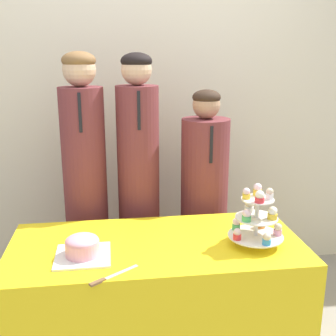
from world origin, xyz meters
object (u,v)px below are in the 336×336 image
student_0 (86,193)px  student_1 (139,192)px  cupcake_stand (257,218)px  student_2 (204,208)px  cake_knife (106,278)px  round_cake (82,247)px

student_0 → student_1: size_ratio=1.00×
cupcake_stand → student_2: bearing=99.1°
cupcake_stand → student_1: 0.85m
cake_knife → student_0: (-0.12, 0.90, 0.08)m
round_cake → cake_knife: round_cake is taller
student_0 → student_2: 0.76m
student_1 → student_2: 0.44m
cake_knife → student_1: (0.20, 0.90, 0.07)m
round_cake → cupcake_stand: bearing=1.4°
student_0 → student_1: student_0 is taller
cupcake_stand → cake_knife: bearing=-162.1°
cake_knife → student_2: 1.09m
round_cake → student_1: size_ratio=0.15×
round_cake → student_2: size_ratio=0.18×
round_cake → student_0: 0.69m
student_0 → student_2: student_0 is taller
cupcake_stand → student_1: size_ratio=0.18×
student_0 → student_2: bearing=-0.0°
round_cake → student_2: student_2 is taller
student_1 → cupcake_stand: bearing=-51.8°
cupcake_stand → student_0: bearing=141.9°
cupcake_stand → round_cake: bearing=-178.6°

